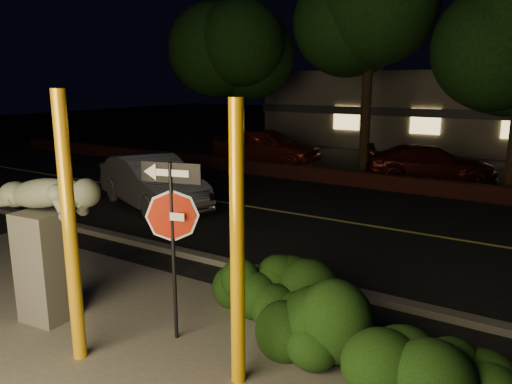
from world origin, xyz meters
TOP-DOWN VIEW (x-y plane):
  - ground at (0.00, 10.00)m, footprint 90.00×90.00m
  - road at (0.00, 7.00)m, footprint 80.00×8.00m
  - lane_marking at (0.00, 7.00)m, footprint 80.00×0.12m
  - curb at (0.00, 2.90)m, footprint 80.00×0.25m
  - brick_wall at (0.00, 11.30)m, footprint 40.00×0.35m
  - parking_lot at (0.00, 17.00)m, footprint 40.00×12.00m
  - building at (0.00, 24.99)m, footprint 22.00×10.20m
  - tree_far_a at (-8.00, 13.00)m, footprint 4.60×4.60m
  - tree_far_b at (-2.50, 13.20)m, footprint 5.20×5.20m
  - yellow_pole_left at (-1.10, -0.81)m, footprint 0.17×0.17m
  - yellow_pole_right at (0.94, -0.13)m, footprint 0.17×0.17m
  - signpost at (-0.36, 0.24)m, footprint 0.83×0.24m
  - sculpture at (-2.35, -0.31)m, footprint 2.12×0.77m
  - hedge_center at (0.36, 1.62)m, footprint 2.29×1.62m
  - hedge_right at (1.59, 0.92)m, footprint 2.07×1.38m
  - hedge_far_right at (3.09, 0.50)m, footprint 1.72×1.19m
  - silver_sedan at (-5.90, 5.55)m, footprint 4.72×3.12m
  - parked_car_red at (-6.93, 13.45)m, footprint 4.80×2.25m
  - parked_car_darkred at (-0.14, 13.47)m, footprint 4.80×3.30m

SIDE VIEW (x-z plane):
  - ground at x=0.00m, z-range 0.00..0.00m
  - road at x=0.00m, z-range 0.00..0.01m
  - parking_lot at x=0.00m, z-range 0.00..0.01m
  - lane_marking at x=0.00m, z-range 0.02..0.02m
  - curb at x=0.00m, z-range 0.00..0.12m
  - brick_wall at x=0.00m, z-range 0.00..0.50m
  - hedge_center at x=0.36m, z-range 0.00..1.09m
  - hedge_far_right at x=3.09m, z-range 0.00..1.12m
  - hedge_right at x=1.59m, z-range 0.00..1.24m
  - parked_car_darkred at x=-0.14m, z-range 0.00..1.29m
  - silver_sedan at x=-5.90m, z-range 0.00..1.47m
  - parked_car_red at x=-6.93m, z-range 0.00..1.59m
  - sculpture at x=-2.35m, z-range 0.26..2.52m
  - yellow_pole_right at x=0.94m, z-range 0.00..3.38m
  - yellow_pole_left at x=-1.10m, z-range 0.00..3.46m
  - signpost at x=-0.36m, z-range 0.53..3.04m
  - building at x=0.00m, z-range 0.00..4.00m
  - tree_far_a at x=-8.00m, z-range 1.63..9.06m
  - tree_far_b at x=-2.50m, z-range 1.85..10.26m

